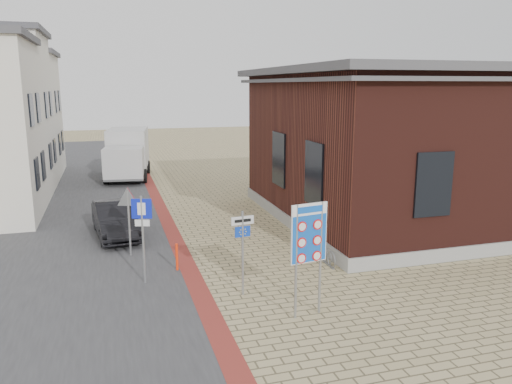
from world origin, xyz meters
TOP-DOWN VIEW (x-y plane):
  - ground at (0.00, 0.00)m, footprint 120.00×120.00m
  - road_strip at (-5.50, 15.00)m, footprint 7.00×60.00m
  - curb_strip at (-2.00, 10.00)m, footprint 0.60×40.00m
  - brick_building at (8.99, 7.00)m, footprint 13.00×13.00m
  - townhouse_far at (-10.99, 24.00)m, footprint 7.40×6.40m
  - bike_rack at (2.65, 2.20)m, footprint 0.08×1.80m
  - sedan at (-4.26, 7.42)m, footprint 1.96×4.39m
  - box_truck at (-3.17, 20.80)m, footprint 3.25×6.39m
  - border_sign at (0.50, -1.50)m, footprint 1.05×0.22m
  - essen_sign at (-0.80, 0.30)m, footprint 0.68×0.12m
  - parking_sign at (-3.50, 2.00)m, footprint 0.60×0.22m
  - yield_sign at (-3.80, 4.75)m, footprint 0.86×0.32m
  - bollard at (-2.39, 2.80)m, footprint 0.11×0.11m

SIDE VIEW (x-z plane):
  - ground at x=0.00m, z-range 0.00..0.00m
  - road_strip at x=-5.50m, z-range 0.00..0.02m
  - curb_strip at x=-2.00m, z-range 0.00..0.03m
  - bike_rack at x=2.65m, z-range -0.04..0.56m
  - bollard at x=-2.39m, z-range 0.00..0.94m
  - sedan at x=-4.26m, z-range 0.00..1.40m
  - box_truck at x=-3.17m, z-range 0.05..3.25m
  - essen_sign at x=-0.80m, z-range 0.42..2.96m
  - yield_sign at x=-3.80m, z-range 0.65..3.13m
  - parking_sign at x=-3.50m, z-range 0.53..3.32m
  - border_sign at x=0.50m, z-range 0.69..3.78m
  - brick_building at x=8.99m, z-range 0.09..6.89m
  - townhouse_far at x=-10.99m, z-range 0.02..8.32m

